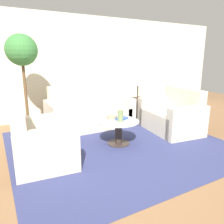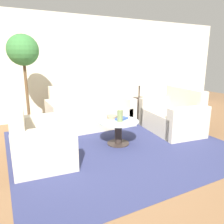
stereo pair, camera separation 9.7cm
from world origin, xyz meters
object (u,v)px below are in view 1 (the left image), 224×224
(sofa_main, at_px, (89,114))
(table_lamp, at_px, (138,80))
(loveseat, at_px, (173,117))
(book_stack, at_px, (122,119))
(potted_plant, at_px, (22,59))
(coffee_table, at_px, (119,129))
(armchair, at_px, (40,145))
(vase, at_px, (120,116))
(bowl, at_px, (112,117))

(sofa_main, xyz_separation_m, table_lamp, (1.29, -0.08, 0.71))
(sofa_main, xyz_separation_m, loveseat, (1.48, -1.14, 0.00))
(table_lamp, bearing_deg, book_stack, -135.26)
(potted_plant, bearing_deg, coffee_table, -47.32)
(potted_plant, distance_m, book_stack, 2.28)
(sofa_main, height_order, armchair, sofa_main)
(coffee_table, bearing_deg, armchair, -175.80)
(sofa_main, bearing_deg, table_lamp, -3.55)
(potted_plant, bearing_deg, loveseat, -25.66)
(vase, bearing_deg, sofa_main, 92.24)
(coffee_table, bearing_deg, sofa_main, 92.10)
(table_lamp, bearing_deg, vase, -135.16)
(armchair, xyz_separation_m, loveseat, (2.84, 0.23, -0.00))
(loveseat, xyz_separation_m, potted_plant, (-2.78, 1.33, 1.22))
(loveseat, xyz_separation_m, coffee_table, (-1.43, -0.12, -0.01))
(armchair, xyz_separation_m, bowl, (1.37, 0.29, 0.17))
(coffee_table, xyz_separation_m, book_stack, (0.09, 0.04, 0.18))
(sofa_main, distance_m, loveseat, 1.87)
(table_lamp, xyz_separation_m, bowl, (-1.28, -1.00, -0.53))
(book_stack, bearing_deg, vase, -158.78)
(bowl, bearing_deg, coffee_table, -80.09)
(potted_plant, bearing_deg, vase, -48.15)
(bowl, bearing_deg, sofa_main, 90.71)
(armchair, distance_m, coffee_table, 1.41)
(sofa_main, relative_size, potted_plant, 0.94)
(bowl, height_order, book_stack, bowl)
(potted_plant, height_order, bowl, potted_plant)
(coffee_table, height_order, book_stack, book_stack)
(armchair, xyz_separation_m, table_lamp, (2.65, 1.29, 0.71))
(armchair, bearing_deg, bowl, -72.62)
(book_stack, bearing_deg, armchair, 160.49)
(vase, bearing_deg, bowl, 99.09)
(loveseat, relative_size, book_stack, 5.30)
(loveseat, xyz_separation_m, book_stack, (-1.34, -0.08, 0.16))
(bowl, bearing_deg, vase, -80.91)
(table_lamp, relative_size, bowl, 3.03)
(armchair, relative_size, book_stack, 3.94)
(armchair, distance_m, bowl, 1.41)
(loveseat, distance_m, vase, 1.46)
(potted_plant, bearing_deg, table_lamp, -5.99)
(bowl, bearing_deg, potted_plant, 135.95)
(armchair, relative_size, coffee_table, 1.43)
(table_lamp, distance_m, potted_plant, 2.66)
(sofa_main, height_order, bowl, sofa_main)
(sofa_main, height_order, potted_plant, potted_plant)
(sofa_main, distance_m, armchair, 1.93)
(armchair, relative_size, vase, 5.07)
(coffee_table, relative_size, table_lamp, 1.26)
(loveseat, bearing_deg, table_lamp, -163.17)
(sofa_main, distance_m, book_stack, 1.24)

